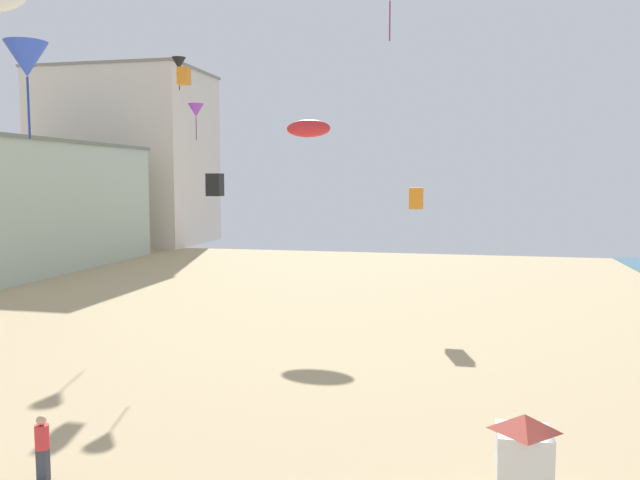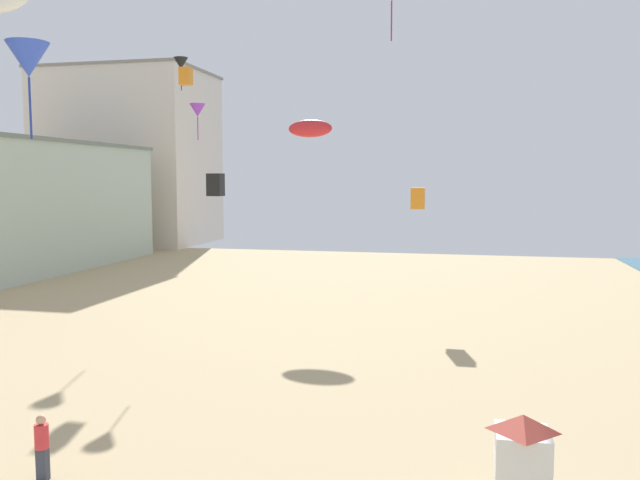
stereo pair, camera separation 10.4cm
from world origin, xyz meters
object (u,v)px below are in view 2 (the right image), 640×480
(kite_flyer, at_px, (42,443))
(kite_red_parafoil, at_px, (310,129))
(kite_orange_box, at_px, (186,76))
(kite_black_delta, at_px, (181,63))
(kite_orange_box_2, at_px, (418,198))
(lifeguard_stand, at_px, (522,448))
(kite_blue_delta, at_px, (28,60))
(kite_purple_delta, at_px, (198,110))
(kite_black_box, at_px, (216,185))

(kite_flyer, xyz_separation_m, kite_red_parafoil, (0.57, 25.72, 9.60))
(kite_orange_box, height_order, kite_black_delta, kite_black_delta)
(kite_orange_box_2, bearing_deg, lifeguard_stand, -80.59)
(kite_red_parafoil, bearing_deg, kite_blue_delta, -118.67)
(kite_red_parafoil, distance_m, kite_blue_delta, 17.49)
(kite_flyer, bearing_deg, kite_orange_box, 20.81)
(kite_blue_delta, bearing_deg, kite_black_delta, 95.69)
(kite_purple_delta, height_order, kite_black_delta, kite_black_delta)
(kite_purple_delta, bearing_deg, kite_orange_box, 122.44)
(kite_black_box, xyz_separation_m, kite_orange_box_2, (6.48, 13.94, -0.86))
(lifeguard_stand, xyz_separation_m, kite_orange_box_2, (-3.80, 22.91, 4.46))
(lifeguard_stand, bearing_deg, kite_blue_delta, 150.49)
(lifeguard_stand, relative_size, kite_orange_box_2, 2.14)
(kite_orange_box, height_order, kite_black_box, kite_orange_box)
(lifeguard_stand, bearing_deg, kite_purple_delta, 127.42)
(kite_purple_delta, height_order, kite_orange_box_2, kite_purple_delta)
(kite_purple_delta, bearing_deg, kite_black_delta, 119.20)
(kite_red_parafoil, bearing_deg, lifeguard_stand, -67.37)
(kite_black_box, xyz_separation_m, kite_black_delta, (-10.63, 20.23, 8.33))
(kite_orange_box_2, bearing_deg, kite_blue_delta, -140.50)
(kite_black_box, bearing_deg, kite_flyer, -96.09)
(kite_black_delta, bearing_deg, kite_flyer, -71.76)
(lifeguard_stand, xyz_separation_m, kite_purple_delta, (-15.60, 19.71, 9.29))
(kite_blue_delta, height_order, kite_orange_box_2, kite_blue_delta)
(lifeguard_stand, xyz_separation_m, kite_red_parafoil, (-10.68, 25.62, 8.68))
(kite_orange_box, distance_m, kite_black_delta, 6.90)
(kite_flyer, height_order, kite_purple_delta, kite_purple_delta)
(kite_orange_box, relative_size, kite_blue_delta, 0.26)
(kite_orange_box, distance_m, kite_orange_box_2, 15.87)
(kite_orange_box, height_order, kite_blue_delta, kite_orange_box)
(kite_black_box, bearing_deg, kite_orange_box_2, 65.06)
(kite_black_box, bearing_deg, kite_black_delta, 117.71)
(kite_blue_delta, bearing_deg, kite_red_parafoil, 61.33)
(kite_red_parafoil, height_order, kite_purple_delta, kite_purple_delta)
(kite_black_delta, height_order, kite_blue_delta, kite_black_delta)
(kite_red_parafoil, xyz_separation_m, kite_black_delta, (-10.22, 3.58, 4.98))
(kite_flyer, xyz_separation_m, kite_black_box, (0.97, 9.08, 6.25))
(kite_blue_delta, distance_m, kite_orange_box_2, 20.63)
(kite_purple_delta, distance_m, kite_black_delta, 11.71)
(kite_orange_box, relative_size, kite_orange_box_2, 0.87)
(kite_orange_box, relative_size, kite_black_delta, 0.46)
(lifeguard_stand, bearing_deg, kite_orange_box_2, 98.47)
(lifeguard_stand, bearing_deg, kite_flyer, 179.59)
(kite_black_box, bearing_deg, kite_red_parafoil, 91.38)
(lifeguard_stand, height_order, kite_black_delta, kite_black_delta)
(kite_flyer, xyz_separation_m, kite_black_delta, (-9.66, 29.30, 14.57))
(kite_black_box, bearing_deg, kite_orange_box, 117.95)
(kite_flyer, xyz_separation_m, kite_blue_delta, (-7.78, 10.46, 11.38))
(kite_blue_delta, bearing_deg, kite_orange_box, 84.95)
(lifeguard_stand, relative_size, kite_blue_delta, 0.64)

